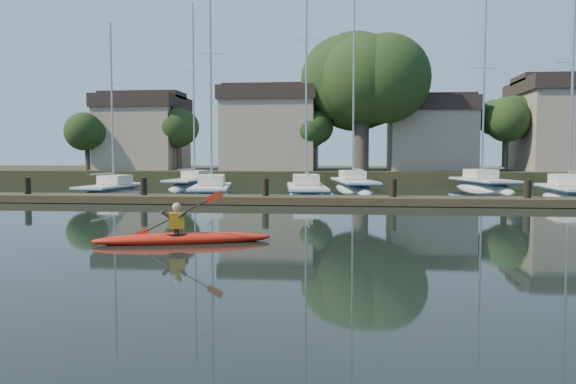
# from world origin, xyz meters

# --- Properties ---
(ground) EXTENTS (160.00, 160.00, 0.00)m
(ground) POSITION_xyz_m (0.00, 0.00, 0.00)
(ground) COLOR black
(ground) RESTS_ON ground
(kayak) EXTENTS (4.65, 1.94, 1.49)m
(kayak) POSITION_xyz_m (-3.41, 1.90, 0.18)
(kayak) COLOR red
(kayak) RESTS_ON ground
(dock) EXTENTS (34.00, 2.00, 1.80)m
(dock) POSITION_xyz_m (0.00, 14.00, 0.20)
(dock) COLOR #413825
(dock) RESTS_ON ground
(sailboat_0) EXTENTS (2.45, 7.20, 11.24)m
(sailboat_0) POSITION_xyz_m (-12.84, 19.09, -0.18)
(sailboat_0) COLOR white
(sailboat_0) RESTS_ON ground
(sailboat_1) EXTENTS (3.49, 8.69, 13.83)m
(sailboat_1) POSITION_xyz_m (-6.75, 18.51, -0.19)
(sailboat_1) COLOR white
(sailboat_1) RESTS_ON ground
(sailboat_2) EXTENTS (3.21, 9.25, 15.00)m
(sailboat_2) POSITION_xyz_m (-1.43, 19.01, -0.19)
(sailboat_2) COLOR white
(sailboat_2) RESTS_ON ground
(sailboat_4) EXTENTS (2.65, 7.59, 12.71)m
(sailboat_4) POSITION_xyz_m (12.80, 19.19, -0.21)
(sailboat_4) COLOR white
(sailboat_4) RESTS_ON ground
(sailboat_5) EXTENTS (2.80, 8.98, 14.64)m
(sailboat_5) POSITION_xyz_m (-10.40, 27.80, -0.18)
(sailboat_5) COLOR white
(sailboat_5) RESTS_ON ground
(sailboat_6) EXTENTS (3.78, 10.64, 16.57)m
(sailboat_6) POSITION_xyz_m (1.28, 26.24, -0.19)
(sailboat_6) COLOR white
(sailboat_6) RESTS_ON ground
(sailboat_7) EXTENTS (3.88, 9.17, 14.35)m
(sailboat_7) POSITION_xyz_m (10.18, 27.46, -0.21)
(sailboat_7) COLOR white
(sailboat_7) RESTS_ON ground
(shore) EXTENTS (90.00, 25.25, 12.75)m
(shore) POSITION_xyz_m (1.61, 40.29, 3.23)
(shore) COLOR #243319
(shore) RESTS_ON ground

